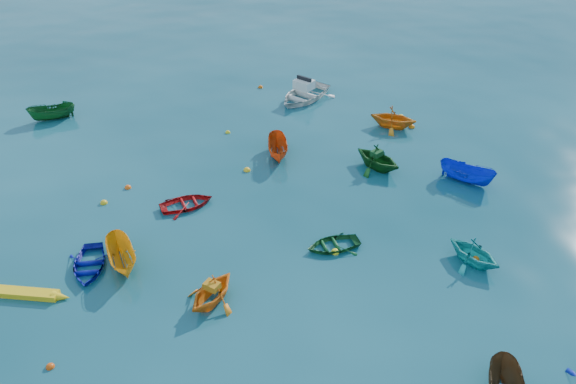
{
  "coord_description": "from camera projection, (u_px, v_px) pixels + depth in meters",
  "views": [
    {
      "loc": [
        -1.03,
        -18.61,
        16.23
      ],
      "look_at": [
        0.0,
        5.0,
        0.4
      ],
      "focal_mm": 35.0,
      "sensor_mm": 36.0,
      "label": 1
    }
  ],
  "objects": [
    {
      "name": "buoy_or_d",
      "position": [
        412.0,
        127.0,
        35.23
      ],
      "size": [
        0.39,
        0.39,
        0.39
      ],
      "primitive_type": "sphere",
      "color": "orange",
      "rests_on": "ground"
    },
    {
      "name": "buoy_ye_a",
      "position": [
        335.0,
        253.0,
        25.11
      ],
      "size": [
        0.38,
        0.38,
        0.38
      ],
      "primitive_type": "sphere",
      "color": "yellow",
      "rests_on": "ground"
    },
    {
      "name": "dinghy_blue_sw",
      "position": [
        90.0,
        268.0,
        24.25
      ],
      "size": [
        2.28,
        3.0,
        0.58
      ],
      "primitive_type": "imported",
      "rotation": [
        0.0,
        0.0,
        0.1
      ],
      "color": "#0D13A2",
      "rests_on": "ground"
    },
    {
      "name": "dinghy_green_n",
      "position": [
        377.0,
        168.0,
        31.15
      ],
      "size": [
        3.73,
        3.77,
        1.5
      ],
      "primitive_type": "imported",
      "rotation": [
        0.0,
        0.0,
        0.72
      ],
      "color": "#125018",
      "rests_on": "ground"
    },
    {
      "name": "tarp_green_b",
      "position": [
        377.0,
        153.0,
        30.71
      ],
      "size": [
        0.78,
        0.76,
        0.3
      ],
      "primitive_type": "cube",
      "rotation": [
        0.0,
        0.0,
        0.72
      ],
      "color": "#10431B",
      "rests_on": "dinghy_green_n"
    },
    {
      "name": "sampan_blue_far",
      "position": [
        465.0,
        182.0,
        29.99
      ],
      "size": [
        3.09,
        2.7,
        1.16
      ],
      "primitive_type": "imported",
      "rotation": [
        0.0,
        0.0,
        0.93
      ],
      "color": "#0F26C3",
      "rests_on": "ground"
    },
    {
      "name": "buoy_or_e",
      "position": [
        261.0,
        88.0,
        40.4
      ],
      "size": [
        0.36,
        0.36,
        0.36
      ],
      "primitive_type": "sphere",
      "color": "#D0570B",
      "rests_on": "ground"
    },
    {
      "name": "buoy_ye_c",
      "position": [
        247.0,
        171.0,
        30.92
      ],
      "size": [
        0.39,
        0.39,
        0.39
      ],
      "primitive_type": "sphere",
      "color": "yellow",
      "rests_on": "ground"
    },
    {
      "name": "dinghy_green_e",
      "position": [
        333.0,
        247.0,
        25.42
      ],
      "size": [
        2.84,
        2.34,
        0.51
      ],
      "primitive_type": "imported",
      "rotation": [
        0.0,
        0.0,
        -1.31
      ],
      "color": "#135525",
      "rests_on": "ground"
    },
    {
      "name": "buoy_ye_e",
      "position": [
        401.0,
        117.0,
        36.45
      ],
      "size": [
        0.37,
        0.37,
        0.37
      ],
      "primitive_type": "sphere",
      "color": "yellow",
      "rests_on": "ground"
    },
    {
      "name": "sampan_orange_n",
      "position": [
        278.0,
        156.0,
        32.27
      ],
      "size": [
        1.23,
        3.04,
        1.16
      ],
      "primitive_type": "imported",
      "rotation": [
        0.0,
        0.0,
        0.03
      ],
      "color": "#C14612",
      "rests_on": "ground"
    },
    {
      "name": "sampan_yellow_mid",
      "position": [
        124.0,
        265.0,
        24.41
      ],
      "size": [
        2.17,
        3.21,
        1.16
      ],
      "primitive_type": "imported",
      "rotation": [
        0.0,
        0.0,
        0.38
      ],
      "color": "orange",
      "rests_on": "ground"
    },
    {
      "name": "buoy_or_c",
      "position": [
        128.0,
        188.0,
        29.47
      ],
      "size": [
        0.35,
        0.35,
        0.35
      ],
      "primitive_type": "sphere",
      "color": "#FA560D",
      "rests_on": "ground"
    },
    {
      "name": "dinghy_cyan_se",
      "position": [
        472.0,
        262.0,
        24.57
      ],
      "size": [
        3.22,
        3.28,
        1.31
      ],
      "primitive_type": "imported",
      "rotation": [
        0.0,
        0.0,
        0.65
      ],
      "color": "teal",
      "rests_on": "ground"
    },
    {
      "name": "buoy_or_b",
      "position": [
        476.0,
        259.0,
        24.72
      ],
      "size": [
        0.34,
        0.34,
        0.34
      ],
      "primitive_type": "sphere",
      "color": "#F65D0D",
      "rests_on": "ground"
    },
    {
      "name": "dinghy_red_nw",
      "position": [
        187.0,
        206.0,
        28.09
      ],
      "size": [
        3.16,
        2.71,
        0.55
      ],
      "primitive_type": "imported",
      "rotation": [
        0.0,
        0.0,
        1.93
      ],
      "color": "#B30E10",
      "rests_on": "ground"
    },
    {
      "name": "kayak_yellow",
      "position": [
        25.0,
        296.0,
        22.85
      ],
      "size": [
        3.57,
        1.05,
        0.35
      ],
      "primitive_type": null,
      "rotation": [
        0.0,
        0.0,
        1.42
      ],
      "color": "yellow",
      "rests_on": "ground"
    },
    {
      "name": "motorboat_white",
      "position": [
        304.0,
        99.0,
        38.76
      ],
      "size": [
        5.38,
        5.52,
        1.53
      ],
      "primitive_type": "imported",
      "rotation": [
        0.0,
        0.0,
        -0.7
      ],
      "color": "white",
      "rests_on": "ground"
    },
    {
      "name": "buoy_or_a",
      "position": [
        50.0,
        367.0,
        19.88
      ],
      "size": [
        0.31,
        0.31,
        0.31
      ],
      "primitive_type": "sphere",
      "color": "#CF450B",
      "rests_on": "ground"
    },
    {
      "name": "buoy_ye_b",
      "position": [
        104.0,
        203.0,
        28.31
      ],
      "size": [
        0.37,
        0.37,
        0.37
      ],
      "primitive_type": "sphere",
      "color": "gold",
      "rests_on": "ground"
    },
    {
      "name": "dinghy_orange_w",
      "position": [
        213.0,
        301.0,
        22.58
      ],
      "size": [
        3.17,
        3.28,
        1.32
      ],
      "primitive_type": "imported",
      "rotation": [
        0.0,
        0.0,
        -0.57
      ],
      "color": "orange",
      "rests_on": "ground"
    },
    {
      "name": "buoy_ye_d",
      "position": [
        228.0,
        133.0,
        34.63
      ],
      "size": [
        0.31,
        0.31,
        0.31
      ],
      "primitive_type": "sphere",
      "color": "yellow",
      "rests_on": "ground"
    },
    {
      "name": "tarp_orange_a",
      "position": [
        212.0,
        286.0,
        22.17
      ],
      "size": [
        0.74,
        0.7,
        0.29
      ],
      "primitive_type": "cube",
      "rotation": [
        0.0,
        0.0,
        -0.57
      ],
      "color": "orange",
      "rests_on": "dinghy_orange_w"
    },
    {
      "name": "ground",
      "position": [
        293.0,
        263.0,
        24.51
      ],
      "size": [
        160.0,
        160.0,
        0.0
      ],
      "primitive_type": "plane",
      "color": "#0A3B48",
      "rests_on": "ground"
    },
    {
      "name": "sampan_green_far",
      "position": [
        54.0,
        119.0,
        36.15
      ],
      "size": [
        3.12,
        1.97,
        1.13
      ],
      "primitive_type": "imported",
      "rotation": [
        0.0,
        0.0,
        -1.25
      ],
      "color": "#124F20",
      "rests_on": "ground"
    },
    {
      "name": "dinghy_orange_far",
      "position": [
        392.0,
        127.0,
        35.25
      ],
      "size": [
        3.57,
        3.36,
        1.5
      ],
      "primitive_type": "imported",
      "rotation": [
        0.0,
        0.0,
        1.18
      ],
      "color": "orange",
      "rests_on": "ground"
    }
  ]
}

